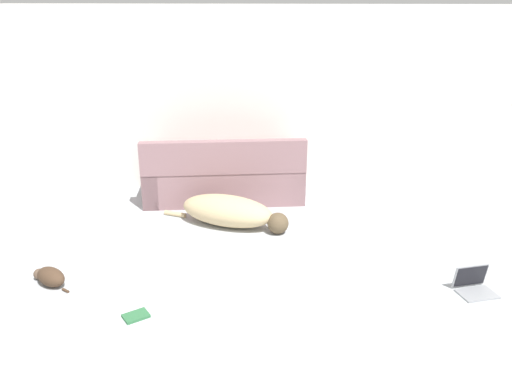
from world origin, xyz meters
TOP-DOWN VIEW (x-y plane):
  - wall_back at (0.00, 4.37)m, footprint 7.47×0.06m
  - couch at (-0.45, 3.77)m, footprint 2.06×0.89m
  - dog at (-0.42, 2.86)m, footprint 1.48×0.93m
  - cat at (-2.11, 1.67)m, footprint 0.41×0.37m
  - laptop_open at (1.67, 1.21)m, footprint 0.35×0.30m
  - book_green at (-1.26, 1.07)m, footprint 0.24×0.22m

SIDE VIEW (x-z plane):
  - book_green at x=-1.26m, z-range 0.00..0.02m
  - laptop_open at x=1.67m, z-range -0.04..0.19m
  - cat at x=-2.11m, z-range 0.00..0.17m
  - dog at x=-0.42m, z-range 0.00..0.35m
  - couch at x=-0.45m, z-range -0.15..0.72m
  - wall_back at x=0.00m, z-range 0.00..2.44m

